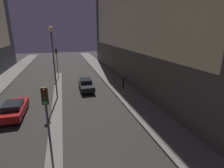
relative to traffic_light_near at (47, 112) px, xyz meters
name	(u,v)px	position (x,y,z in m)	size (l,w,h in m)	color
median_strip	(57,100)	(0.00, 11.33, -3.72)	(1.07, 28.23, 0.13)	#66605B
traffic_light_near	(47,112)	(0.00, 0.00, 0.00)	(0.32, 0.42, 5.00)	#4C4C51
traffic_light_mid	(57,57)	(0.00, 21.57, 0.00)	(0.32, 0.42, 5.00)	#4C4C51
street_lamp	(53,50)	(0.00, 11.77, 2.07)	(0.55, 0.55, 8.18)	#4C4C51
car_left_lane	(14,109)	(-3.80, 8.30, -3.03)	(1.82, 4.71, 1.47)	maroon
car_right_lane	(86,85)	(3.80, 14.32, -3.03)	(1.72, 4.66, 1.48)	black
pedestrian_on_right_sidewalk	(123,82)	(8.88, 13.32, -2.73)	(0.33, 0.33, 1.66)	black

